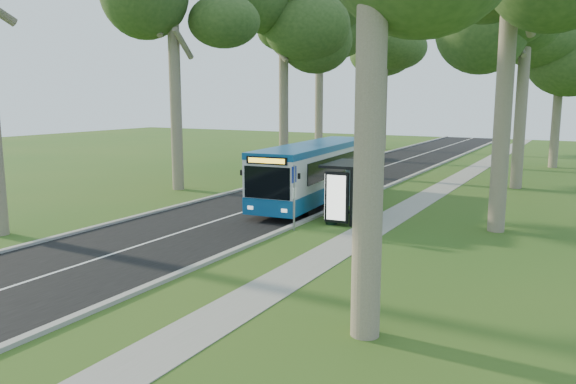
{
  "coord_description": "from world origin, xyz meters",
  "views": [
    {
      "loc": [
        10.75,
        -17.38,
        5.33
      ],
      "look_at": [
        0.15,
        1.95,
        1.6
      ],
      "focal_mm": 35.0,
      "sensor_mm": 36.0,
      "label": 1
    }
  ],
  "objects_px": {
    "bus_stop_sign": "(294,190)",
    "bus_shelter": "(347,181)",
    "bus": "(315,172)",
    "litter_bin": "(332,213)",
    "car_white": "(352,150)",
    "car_silver": "(316,153)"
  },
  "relations": [
    {
      "from": "bus",
      "to": "bus_shelter",
      "type": "xyz_separation_m",
      "value": [
        3.23,
        -3.52,
        0.23
      ]
    },
    {
      "from": "bus_shelter",
      "to": "bus",
      "type": "bearing_deg",
      "value": 129.04
    },
    {
      "from": "bus",
      "to": "car_silver",
      "type": "relative_size",
      "value": 2.41
    },
    {
      "from": "bus_shelter",
      "to": "car_white",
      "type": "xyz_separation_m",
      "value": [
        -9.24,
        23.07,
        -0.94
      ]
    },
    {
      "from": "car_white",
      "to": "car_silver",
      "type": "relative_size",
      "value": 1.04
    },
    {
      "from": "bus",
      "to": "bus_shelter",
      "type": "relative_size",
      "value": 3.78
    },
    {
      "from": "bus_stop_sign",
      "to": "litter_bin",
      "type": "height_order",
      "value": "bus_stop_sign"
    },
    {
      "from": "bus",
      "to": "car_white",
      "type": "distance_m",
      "value": 20.46
    },
    {
      "from": "bus",
      "to": "litter_bin",
      "type": "relative_size",
      "value": 12.33
    },
    {
      "from": "litter_bin",
      "to": "bus_stop_sign",
      "type": "bearing_deg",
      "value": -115.49
    },
    {
      "from": "bus",
      "to": "bus_stop_sign",
      "type": "height_order",
      "value": "bus"
    },
    {
      "from": "bus",
      "to": "litter_bin",
      "type": "distance_m",
      "value": 5.22
    },
    {
      "from": "litter_bin",
      "to": "bus",
      "type": "bearing_deg",
      "value": 123.81
    },
    {
      "from": "litter_bin",
      "to": "car_white",
      "type": "relative_size",
      "value": 0.19
    },
    {
      "from": "car_white",
      "to": "car_silver",
      "type": "bearing_deg",
      "value": -117.77
    },
    {
      "from": "bus_stop_sign",
      "to": "car_white",
      "type": "bearing_deg",
      "value": 104.61
    },
    {
      "from": "bus_stop_sign",
      "to": "bus_shelter",
      "type": "relative_size",
      "value": 0.87
    },
    {
      "from": "bus",
      "to": "litter_bin",
      "type": "xyz_separation_m",
      "value": [
        2.84,
        -4.25,
        -1.08
      ]
    },
    {
      "from": "bus_shelter",
      "to": "car_white",
      "type": "height_order",
      "value": "bus_shelter"
    },
    {
      "from": "litter_bin",
      "to": "car_silver",
      "type": "xyz_separation_m",
      "value": [
        -10.68,
        20.49,
        0.31
      ]
    },
    {
      "from": "car_white",
      "to": "bus",
      "type": "bearing_deg",
      "value": -71.79
    },
    {
      "from": "bus_shelter",
      "to": "car_silver",
      "type": "height_order",
      "value": "bus_shelter"
    }
  ]
}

